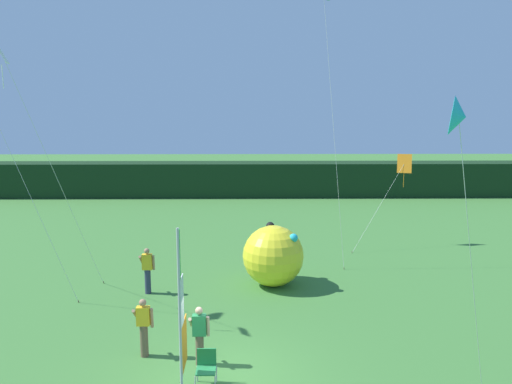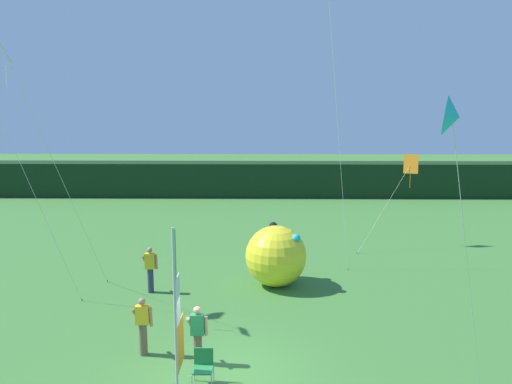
{
  "view_description": "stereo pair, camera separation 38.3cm",
  "coord_description": "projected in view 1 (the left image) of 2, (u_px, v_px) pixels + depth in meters",
  "views": [
    {
      "loc": [
        0.68,
        -11.87,
        6.83
      ],
      "look_at": [
        0.86,
        2.71,
        4.33
      ],
      "focal_mm": 35.32,
      "sensor_mm": 36.0,
      "label": 1
    },
    {
      "loc": [
        1.06,
        -11.87,
        6.83
      ],
      "look_at": [
        0.86,
        2.71,
        4.33
      ],
      "focal_mm": 35.32,
      "sensor_mm": 36.0,
      "label": 2
    }
  ],
  "objects": [
    {
      "name": "ground_plane",
      "position": [
        224.0,
        377.0,
        12.84
      ],
      "size": [
        120.0,
        120.0,
        0.0
      ],
      "primitive_type": "plane",
      "color": "#3D7533"
    },
    {
      "name": "distant_treeline",
      "position": [
        241.0,
        179.0,
        38.49
      ],
      "size": [
        80.0,
        2.4,
        2.57
      ],
      "primitive_type": "cube",
      "color": "black",
      "rests_on": "ground"
    },
    {
      "name": "banner_flag",
      "position": [
        182.0,
        320.0,
        11.38
      ],
      "size": [
        0.06,
        1.03,
        4.27
      ],
      "color": "#B7B7BC",
      "rests_on": "ground"
    },
    {
      "name": "person_near_banner",
      "position": [
        199.0,
        334.0,
        13.34
      ],
      "size": [
        0.55,
        0.48,
        1.61
      ],
      "color": "brown",
      "rests_on": "ground"
    },
    {
      "name": "person_mid_field",
      "position": [
        147.0,
        269.0,
        18.42
      ],
      "size": [
        0.55,
        0.48,
        1.72
      ],
      "color": "#2D334C",
      "rests_on": "ground"
    },
    {
      "name": "person_far_left",
      "position": [
        144.0,
        326.0,
        13.78
      ],
      "size": [
        0.55,
        0.48,
        1.66
      ],
      "color": "brown",
      "rests_on": "ground"
    },
    {
      "name": "inflatable_balloon",
      "position": [
        273.0,
        256.0,
        19.23
      ],
      "size": [
        2.34,
        2.34,
        2.38
      ],
      "color": "yellow",
      "rests_on": "ground"
    },
    {
      "name": "folding_chair",
      "position": [
        206.0,
        365.0,
        12.41
      ],
      "size": [
        0.51,
        0.51,
        0.89
      ],
      "color": "#BCBCC1",
      "rests_on": "ground"
    },
    {
      "name": "kite_white_diamond_0",
      "position": [
        11.0,
        75.0,
        15.15
      ],
      "size": [
        1.86,
        3.77,
        8.76
      ],
      "color": "brown",
      "rests_on": "ground"
    },
    {
      "name": "kite_orange_diamond_1",
      "position": [
        403.0,
        167.0,
        24.71
      ],
      "size": [
        3.21,
        2.04,
        4.49
      ],
      "color": "brown",
      "rests_on": "ground"
    },
    {
      "name": "kite_cyan_delta_4",
      "position": [
        459.0,
        118.0,
        8.86
      ],
      "size": [
        2.17,
        2.47,
        7.02
      ],
      "color": "brown",
      "rests_on": "ground"
    }
  ]
}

